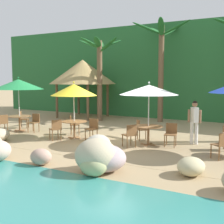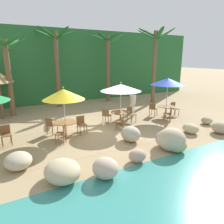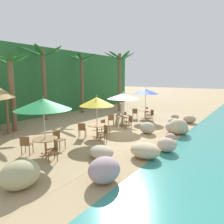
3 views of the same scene
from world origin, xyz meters
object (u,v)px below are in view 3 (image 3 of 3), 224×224
dining_table_yellow (97,127)px  palm_tree_fourth (120,72)px  chair_green_inland (26,144)px  waiter_in_white (122,108)px  chair_white_left (129,121)px  chair_green_left (53,149)px  chair_blue_seaward (148,111)px  dining_table_white (123,117)px  palm_tree_nearest (12,79)px  dining_table_green (45,141)px  umbrella_white (123,96)px  chair_white_inland (111,119)px  umbrella_yellow (97,102)px  chair_yellow_inland (82,129)px  chair_yellow_left (104,132)px  chair_white_seaward (126,117)px  umbrella_green (43,104)px  palm_tree_second (44,72)px  chair_blue_inland (135,113)px  chair_blue_left (151,114)px  palm_tree_third (82,74)px  chair_yellow_seaward (104,126)px  umbrella_blue (146,91)px  dining_table_blue (145,111)px  chair_green_seaward (58,138)px

dining_table_yellow → palm_tree_fourth: bearing=25.4°
chair_green_inland → waiter_in_white: size_ratio=0.51×
chair_white_left → waiter_in_white: size_ratio=0.51×
chair_green_left → chair_blue_seaward: 11.09m
dining_table_white → palm_tree_nearest: palm_tree_nearest is taller
chair_green_inland → waiter_in_white: 8.73m
chair_green_inland → dining_table_green: bearing=-52.7°
umbrella_white → chair_green_inland: bearing=175.7°
chair_white_inland → umbrella_yellow: bearing=-161.0°
waiter_in_white → chair_yellow_inland: bearing=-172.9°
chair_yellow_left → chair_white_seaward: size_ratio=1.00×
chair_yellow_left → palm_tree_nearest: bearing=104.6°
chair_blue_seaward → palm_tree_nearest: 10.90m
dining_table_yellow → waiter_in_white: 4.97m
umbrella_green → dining_table_green: size_ratio=2.39×
umbrella_yellow → chair_blue_seaward: umbrella_yellow is taller
dining_table_white → palm_tree_second: palm_tree_second is taller
dining_table_yellow → chair_yellow_inland: 0.86m
umbrella_white → palm_tree_nearest: size_ratio=0.49×
chair_blue_inland → waiter_in_white: size_ratio=0.51×
chair_blue_left → umbrella_yellow: bearing=174.7°
dining_table_green → palm_tree_third: (9.16, 6.34, 3.09)m
chair_white_seaward → chair_yellow_seaward: bearing=-173.0°
umbrella_yellow → umbrella_blue: 6.56m
chair_white_inland → palm_tree_third: (3.06, 5.58, 3.19)m
chair_green_inland → dining_table_yellow: size_ratio=0.79×
dining_table_blue → chair_blue_seaward: 0.86m
chair_blue_seaward → chair_green_left: bearing=-175.0°
chair_white_seaward → chair_yellow_inland: bearing=178.3°
umbrella_yellow → chair_blue_seaward: 7.57m
umbrella_blue → chair_blue_left: size_ratio=3.01×
chair_green_seaward → chair_green_inland: same height
dining_table_white → chair_blue_seaward: chair_blue_seaward is taller
chair_yellow_inland → chair_white_inland: (3.24, 0.27, 0.00)m
chair_blue_left → chair_green_left: bearing=-179.5°
umbrella_yellow → chair_yellow_left: (-0.37, -0.77, -1.56)m
dining_table_white → palm_tree_fourth: 7.58m
palm_tree_nearest → waiter_in_white: bearing=-30.2°
chair_green_left → umbrella_white: size_ratio=0.36×
chair_blue_inland → palm_tree_second: size_ratio=0.15×
chair_yellow_left → chair_blue_seaward: same height
chair_white_left → palm_tree_nearest: (-4.80, 5.65, 2.82)m
umbrella_blue → waiter_in_white: umbrella_blue is taller
dining_table_green → dining_table_yellow: bearing=-2.8°
chair_yellow_left → chair_blue_left: size_ratio=1.00×
chair_white_left → dining_table_blue: size_ratio=0.79×
chair_yellow_seaward → chair_white_left: 2.10m
chair_yellow_inland → chair_white_left: same height
chair_green_inland → chair_white_left: size_ratio=1.00×
chair_blue_inland → waiter_in_white: waiter_in_white is taller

